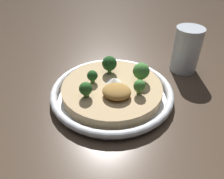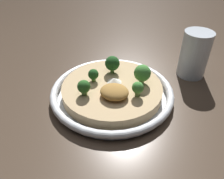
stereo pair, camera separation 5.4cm
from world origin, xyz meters
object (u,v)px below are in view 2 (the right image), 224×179
risotto_bowl (112,91)px  pepper_shaker (197,49)px  broccoli_front_right (138,88)px  drinking_glass (194,54)px  broccoli_back (112,64)px  broccoli_front (84,87)px  broccoli_front_left (92,76)px  broccoli_right (142,73)px

risotto_bowl → pepper_shaker: (0.17, 0.27, 0.02)m
broccoli_front_right → drinking_glass: drinking_glass is taller
broccoli_front_right → broccoli_back: broccoli_back is taller
broccoli_front → pepper_shaker: 0.40m
risotto_bowl → broccoli_back: 0.07m
broccoli_front_right → broccoli_front_left: bearing=175.5°
broccoli_right → pepper_shaker: 0.26m
risotto_bowl → pepper_shaker: 0.32m
broccoli_front_left → broccoli_front: bearing=-84.1°
broccoli_front → broccoli_front_left: (-0.01, 0.05, -0.00)m
broccoli_front_right → drinking_glass: (0.10, 0.20, 0.01)m
drinking_glass → pepper_shaker: bearing=87.2°
risotto_bowl → broccoli_right: 0.09m
broccoli_front → broccoli_right: bearing=41.6°
risotto_bowl → broccoli_front_left: (-0.05, -0.00, 0.04)m
broccoli_front_left → drinking_glass: 0.29m
broccoli_front_left → broccoli_back: 0.07m
broccoli_front_right → broccoli_front: same height
risotto_bowl → drinking_glass: size_ratio=2.37×
broccoli_front_right → pepper_shaker: bearing=70.4°
risotto_bowl → broccoli_back: (-0.02, 0.06, 0.04)m
broccoli_back → broccoli_right: 0.09m
risotto_bowl → drinking_glass: bearing=47.6°
broccoli_front_right → pepper_shaker: pepper_shaker is taller
broccoli_front_right → broccoli_right: broccoli_right is taller
broccoli_front_left → broccoli_right: size_ratio=0.66×
risotto_bowl → broccoli_right: bearing=31.2°
pepper_shaker → broccoli_back: bearing=-131.6°
pepper_shaker → risotto_bowl: bearing=-122.0°
broccoli_front_right → broccoli_right: (-0.01, 0.05, 0.01)m
broccoli_back → risotto_bowl: bearing=-67.6°
broccoli_front → broccoli_back: (0.02, 0.11, 0.01)m
broccoli_right → drinking_glass: size_ratio=0.38×
broccoli_front → risotto_bowl: bearing=52.1°
broccoli_front_left → drinking_glass: size_ratio=0.25×
broccoli_front_right → drinking_glass: size_ratio=0.28×
broccoli_front_right → broccoli_front: bearing=-159.2°
broccoli_front → pepper_shaker: size_ratio=0.48×
risotto_bowl → broccoli_front_right: size_ratio=8.35×
broccoli_back → broccoli_front: bearing=-101.0°
risotto_bowl → pepper_shaker: bearing=58.0°
broccoli_front → drinking_glass: (0.21, 0.24, 0.01)m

